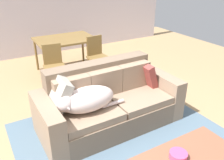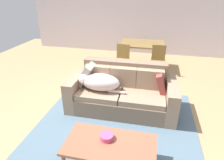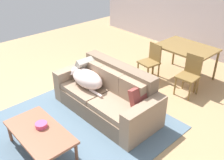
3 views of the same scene
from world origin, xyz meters
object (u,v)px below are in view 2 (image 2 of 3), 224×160
Objects in this scene: coffee_table at (110,146)px; dining_chair_near_right at (158,60)px; couch at (122,92)px; dining_chair_near_left at (122,58)px; throw_pillow_by_left_arm at (87,74)px; dining_table at (142,45)px; dog_on_left_cushion at (99,82)px; throw_pillow_by_right_arm at (161,82)px; bowl_on_coffee_table at (107,137)px.

dining_chair_near_right is at bearing 79.84° from coffee_table.
couch reaches higher than coffee_table.
dining_chair_near_left reaches higher than coffee_table.
throw_pillow_by_left_arm reaches higher than dining_table.
dining_table is (0.61, 2.42, 0.09)m from dog_on_left_cushion.
dog_on_left_cushion is 1.09× the size of dining_chair_near_left.
throw_pillow_by_left_arm is 0.38× the size of dining_table.
throw_pillow_by_right_arm is at bearing -48.64° from dining_chair_near_left.
throw_pillow_by_right_arm reaches higher than dog_on_left_cushion.
dining_chair_near_right reaches higher than coffee_table.
couch is at bearing 93.94° from coffee_table.
couch is at bearing -3.38° from throw_pillow_by_left_arm.
throw_pillow_by_right_arm is at bearing 67.56° from coffee_table.
throw_pillow_by_right_arm is at bearing 4.03° from couch.
throw_pillow_by_right_arm is 0.32× the size of coffee_table.
couch is 2.28m from dining_table.
throw_pillow_by_right_arm is at bearing -91.26° from dining_chair_near_right.
dining_table is 1.46× the size of dining_chair_near_right.
couch reaches higher than dining_chair_near_right.
dining_chair_near_left is (-1.04, 1.55, -0.15)m from throw_pillow_by_right_arm.
throw_pillow_by_right_arm is 2.26m from dining_table.
throw_pillow_by_left_arm is 0.56× the size of dining_chair_near_left.
coffee_table is at bearing -103.77° from dining_chair_near_right.
dining_chair_near_right is (1.10, 1.86, -0.13)m from dog_on_left_cushion.
dining_table is 1.48× the size of dining_chair_near_left.
couch is 2.27× the size of dog_on_left_cushion.
throw_pillow_by_right_arm is 0.46× the size of dining_chair_near_left.
throw_pillow_by_left_arm is 0.40× the size of coffee_table.
dog_on_left_cushion is 5.01× the size of bowl_on_coffee_table.
throw_pillow_by_left_arm is 1.66m from bowl_on_coffee_table.
dining_chair_near_right is at bearing 58.80° from dog_on_left_cushion.
dining_chair_near_left reaches higher than dining_table.
dining_chair_near_right is (1.41, 1.65, -0.18)m from throw_pillow_by_left_arm.
throw_pillow_by_left_arm reaches higher than dog_on_left_cushion.
bowl_on_coffee_table is (-0.07, 0.07, 0.08)m from coffee_table.
bowl_on_coffee_table is 3.67m from dining_table.
dining_table reaches higher than bowl_on_coffee_table.
coffee_table is (0.10, -1.48, 0.02)m from couch.
couch reaches higher than dining_table.
throw_pillow_by_right_arm is (1.17, 0.23, 0.01)m from dog_on_left_cushion.
dining_chair_near_left is at bearing 96.46° from bowl_on_coffee_table.
throw_pillow_by_right_arm reaches higher than bowl_on_coffee_table.
dog_on_left_cushion is 1.79m from dining_chair_near_left.
couch is 1.67× the size of dining_table.
dining_chair_near_right is at bearing 78.41° from bowl_on_coffee_table.
bowl_on_coffee_table is at bearing -115.62° from throw_pillow_by_right_arm.
dog_on_left_cushion is 1.33m from bowl_on_coffee_table.
couch is 5.41× the size of throw_pillow_by_right_arm.
dog_on_left_cushion is 0.77× the size of coffee_table.
dining_chair_near_left is 0.98m from dining_chair_near_right.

